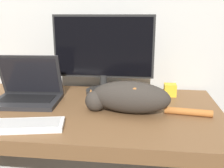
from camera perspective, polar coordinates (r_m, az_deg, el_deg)
The scene contains 6 objects.
desk at distance 1.37m, azimuth -9.28°, elevation -11.43°, with size 1.47×0.75×0.77m.
monitor at distance 1.46m, azimuth -1.89°, elevation 6.69°, with size 0.56×0.20×0.44m.
laptop at distance 1.41m, azimuth -17.87°, elevation -1.84°, with size 0.34×0.26×0.24m.
external_keyboard at distance 1.12m, azimuth -20.10°, elevation -8.50°, with size 0.39×0.19×0.02m.
cat at distance 1.20m, azimuth 3.63°, elevation -2.82°, with size 0.58×0.20×0.15m.
small_toy at distance 1.48m, azimuth 12.52°, elevation -1.26°, with size 0.07×0.07×0.07m.
Camera 1 is at (0.36, -0.80, 1.22)m, focal length 42.00 mm.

